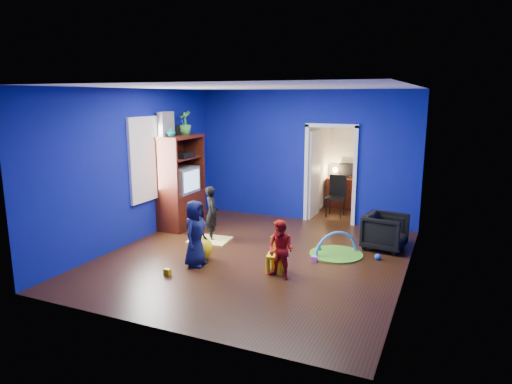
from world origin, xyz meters
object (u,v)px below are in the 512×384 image
at_px(armchair, 385,232).
at_px(hopper_ball, 201,248).
at_px(tv_armoire, 181,182).
at_px(child_black, 212,213).
at_px(toddler_red, 281,250).
at_px(study_desk, 345,193).
at_px(vase, 171,132).
at_px(child_navy, 195,233).
at_px(kid_chair, 276,257).
at_px(play_mat, 336,254).
at_px(folding_chair, 336,197).
at_px(crt_tv, 182,180).

distance_m(armchair, hopper_ball, 3.36).
bearing_deg(tv_armoire, child_black, -27.72).
bearing_deg(toddler_red, tv_armoire, 161.24).
bearing_deg(tv_armoire, study_desk, 47.80).
distance_m(child_black, vase, 1.87).
xyz_separation_m(child_navy, hopper_ball, (-0.05, 0.25, -0.34)).
bearing_deg(kid_chair, child_navy, 178.30).
xyz_separation_m(vase, tv_armoire, (0.00, 0.30, -1.08)).
relative_size(child_black, play_mat, 1.14).
height_order(tv_armoire, hopper_ball, tv_armoire).
bearing_deg(vase, folding_chair, 40.98).
relative_size(toddler_red, tv_armoire, 0.47).
relative_size(kid_chair, folding_chair, 0.54).
relative_size(play_mat, folding_chair, 1.01).
distance_m(armchair, crt_tv, 4.25).
distance_m(tv_armoire, hopper_ball, 2.31).
xyz_separation_m(toddler_red, play_mat, (0.53, 1.39, -0.45)).
bearing_deg(folding_chair, child_navy, -108.32).
bearing_deg(hopper_ball, tv_armoire, 131.15).
bearing_deg(play_mat, armchair, 42.43).
xyz_separation_m(vase, folding_chair, (2.82, 2.45, -1.60)).
distance_m(kid_chair, study_desk, 4.75).
bearing_deg(hopper_ball, toddler_red, -7.49).
xyz_separation_m(kid_chair, play_mat, (0.68, 1.19, -0.24)).
bearing_deg(armchair, toddler_red, 156.60).
bearing_deg(tv_armoire, play_mat, -7.32).
distance_m(armchair, child_navy, 3.47).
height_order(vase, kid_chair, vase).
relative_size(crt_tv, kid_chair, 1.40).
height_order(tv_armoire, kid_chair, tv_armoire).
height_order(armchair, folding_chair, folding_chair).
bearing_deg(folding_chair, child_black, -123.30).
relative_size(toddler_red, crt_tv, 1.32).
relative_size(toddler_red, vase, 4.78).
bearing_deg(crt_tv, vase, -97.59).
bearing_deg(crt_tv, kid_chair, -30.61).
height_order(vase, study_desk, vase).
distance_m(vase, play_mat, 4.05).
relative_size(tv_armoire, crt_tv, 2.80).
xyz_separation_m(child_black, toddler_red, (1.92, -1.29, -0.07)).
height_order(hopper_ball, folding_chair, folding_chair).
xyz_separation_m(play_mat, study_desk, (-0.68, 3.56, 0.36)).
height_order(vase, hopper_ball, vase).
distance_m(child_navy, crt_tv, 2.42).
relative_size(toddler_red, kid_chair, 1.84).
bearing_deg(toddler_red, child_black, 159.13).
bearing_deg(play_mat, crt_tv, 172.60).
relative_size(child_navy, hopper_ball, 2.66).
height_order(vase, play_mat, vase).
bearing_deg(play_mat, study_desk, 100.75).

